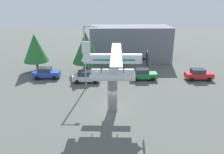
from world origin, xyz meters
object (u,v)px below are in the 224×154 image
(floatplane_monument, at_px, (114,63))
(car_mid_silver, at_px, (86,77))
(car_distant_red, at_px, (199,74))
(car_near_blue, at_px, (46,73))
(streetlight_primary, at_px, (86,54))
(tree_east, at_px, (86,48))
(storefront_building, at_px, (130,43))
(tree_west, at_px, (35,48))
(car_far_green, at_px, (143,74))
(display_pedestal, at_px, (113,94))

(floatplane_monument, bearing_deg, car_mid_silver, 115.97)
(floatplane_monument, xyz_separation_m, car_distant_red, (13.59, 9.87, -4.73))
(car_near_blue, height_order, car_mid_silver, same)
(streetlight_primary, relative_size, tree_east, 1.26)
(car_near_blue, height_order, storefront_building, storefront_building)
(car_distant_red, bearing_deg, car_mid_silver, -177.51)
(floatplane_monument, xyz_separation_m, tree_west, (-12.99, 14.77, -1.47))
(floatplane_monument, relative_size, car_far_green, 2.48)
(streetlight_primary, bearing_deg, floatplane_monument, -62.22)
(tree_west, relative_size, tree_east, 0.94)
(floatplane_monument, bearing_deg, car_near_blue, 135.92)
(floatplane_monument, xyz_separation_m, tree_east, (-4.24, 13.42, -1.19))
(car_distant_red, bearing_deg, display_pedestal, -144.30)
(display_pedestal, height_order, car_far_green, display_pedestal)
(storefront_building, bearing_deg, car_mid_silver, -121.52)
(car_mid_silver, xyz_separation_m, tree_west, (-9.01, 5.67, 3.26))
(storefront_building, bearing_deg, floatplane_monument, -100.15)
(car_far_green, height_order, car_distant_red, same)
(streetlight_primary, bearing_deg, storefront_building, 63.72)
(car_near_blue, relative_size, tree_west, 0.64)
(floatplane_monument, height_order, car_mid_silver, floatplane_monument)
(floatplane_monument, relative_size, storefront_building, 0.66)
(display_pedestal, distance_m, storefront_building, 22.42)
(display_pedestal, distance_m, car_near_blue, 15.16)
(storefront_building, xyz_separation_m, tree_west, (-16.93, -7.23, 0.71))
(car_distant_red, distance_m, storefront_building, 15.72)
(car_mid_silver, bearing_deg, floatplane_monument, -66.41)
(display_pedestal, relative_size, tree_west, 0.60)
(floatplane_monument, bearing_deg, streetlight_primary, 120.16)
(storefront_building, bearing_deg, car_far_green, -85.51)
(car_far_green, relative_size, tree_west, 0.64)
(tree_west, bearing_deg, car_far_green, -14.76)
(streetlight_primary, bearing_deg, tree_east, 95.75)
(display_pedestal, distance_m, car_far_green, 11.29)
(display_pedestal, bearing_deg, floatplane_monument, -2.38)
(car_far_green, bearing_deg, tree_west, 165.24)
(car_near_blue, relative_size, car_distant_red, 1.00)
(car_near_blue, bearing_deg, tree_east, 20.98)
(car_far_green, bearing_deg, floatplane_monument, -115.85)
(car_far_green, bearing_deg, storefront_building, 94.49)
(floatplane_monument, xyz_separation_m, car_mid_silver, (-3.98, 9.10, -4.73))
(car_mid_silver, height_order, tree_west, tree_west)
(storefront_building, distance_m, tree_east, 11.90)
(car_distant_red, relative_size, tree_west, 0.64)
(floatplane_monument, height_order, car_far_green, floatplane_monument)
(car_near_blue, bearing_deg, tree_west, 123.81)
(floatplane_monument, bearing_deg, storefront_building, 82.23)
(car_far_green, xyz_separation_m, tree_west, (-17.87, 4.71, 3.26))
(car_distant_red, xyz_separation_m, streetlight_primary, (-17.17, -3.08, 4.15))
(car_far_green, relative_size, storefront_building, 0.27)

